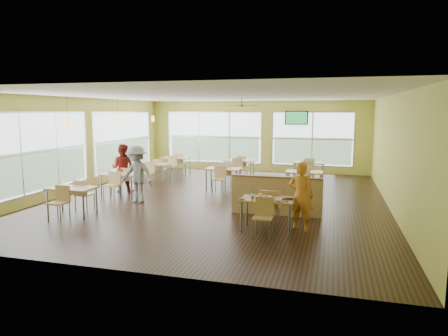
{
  "coord_description": "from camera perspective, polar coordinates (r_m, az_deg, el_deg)",
  "views": [
    {
      "loc": [
        3.42,
        -11.87,
        2.73
      ],
      "look_at": [
        0.49,
        -1.28,
        1.17
      ],
      "focal_mm": 32.0,
      "sensor_mm": 36.0,
      "label": 1
    }
  ],
  "objects": [
    {
      "name": "dining_tables",
      "position": [
        14.46,
        -2.74,
        -0.26
      ],
      "size": [
        6.92,
        8.72,
        0.87
      ],
      "color": "tan",
      "rests_on": "floor"
    },
    {
      "name": "pendant_lights",
      "position": [
        14.19,
        -12.45,
        6.79
      ],
      "size": [
        0.11,
        7.31,
        0.86
      ],
      "color": "#2D2119",
      "rests_on": "ceiling"
    },
    {
      "name": "half_wall_divider",
      "position": [
        10.65,
        7.46,
        -3.94
      ],
      "size": [
        2.4,
        0.14,
        1.04
      ],
      "color": "tan",
      "rests_on": "floor"
    },
    {
      "name": "cup_yellow",
      "position": [
        9.16,
        5.22,
        -4.01
      ],
      "size": [
        0.09,
        0.09,
        0.33
      ],
      "color": "white",
      "rests_on": "main_table"
    },
    {
      "name": "cup_blue",
      "position": [
        9.02,
        4.09,
        -4.17
      ],
      "size": [
        0.09,
        0.09,
        0.34
      ],
      "color": "white",
      "rests_on": "main_table"
    },
    {
      "name": "wrapper_right",
      "position": [
        8.92,
        7.72,
        -4.69
      ],
      "size": [
        0.16,
        0.15,
        0.04
      ],
      "primitive_type": "ellipsoid",
      "rotation": [
        0.0,
        0.0,
        0.07
      ],
      "color": "#A58950",
      "rests_on": "main_table"
    },
    {
      "name": "main_table",
      "position": [
        9.23,
        6.21,
        -5.11
      ],
      "size": [
        1.22,
        1.52,
        0.87
      ],
      "color": "tan",
      "rests_on": "floor"
    },
    {
      "name": "wrapper_left",
      "position": [
        9.06,
        2.54,
        -4.42
      ],
      "size": [
        0.18,
        0.17,
        0.04
      ],
      "primitive_type": "ellipsoid",
      "rotation": [
        0.0,
        0.0,
        0.25
      ],
      "color": "#A58950",
      "rests_on": "main_table"
    },
    {
      "name": "ketchup_cup",
      "position": [
        8.95,
        8.94,
        -4.73
      ],
      "size": [
        0.05,
        0.05,
        0.02
      ],
      "primitive_type": "cylinder",
      "color": "#930103",
      "rests_on": "main_table"
    },
    {
      "name": "cup_red_near",
      "position": [
        9.0,
        6.6,
        -4.28
      ],
      "size": [
        0.08,
        0.08,
        0.3
      ],
      "color": "white",
      "rests_on": "main_table"
    },
    {
      "name": "window_bays",
      "position": [
        16.18,
        -6.64,
        3.6
      ],
      "size": [
        9.24,
        10.24,
        2.38
      ],
      "color": "white",
      "rests_on": "room"
    },
    {
      "name": "food_basket",
      "position": [
        9.22,
        9.25,
        -4.22
      ],
      "size": [
        0.24,
        0.24,
        0.05
      ],
      "color": "black",
      "rests_on": "main_table"
    },
    {
      "name": "tv_backwall",
      "position": [
        17.85,
        10.31,
        7.07
      ],
      "size": [
        1.0,
        0.07,
        0.6
      ],
      "color": "black",
      "rests_on": "wall_back"
    },
    {
      "name": "wrapper_mid",
      "position": [
        9.35,
        6.07,
        -4.02
      ],
      "size": [
        0.23,
        0.21,
        0.05
      ],
      "primitive_type": "ellipsoid",
      "rotation": [
        0.0,
        0.0,
        0.14
      ],
      "color": "#A58950",
      "rests_on": "main_table"
    },
    {
      "name": "room",
      "position": [
        12.41,
        -0.62,
        2.87
      ],
      "size": [
        12.0,
        12.04,
        3.2
      ],
      "color": "black",
      "rests_on": "ground"
    },
    {
      "name": "cup_red_far",
      "position": [
        8.93,
        8.48,
        -4.37
      ],
      "size": [
        0.09,
        0.09,
        0.33
      ],
      "color": "white",
      "rests_on": "main_table"
    },
    {
      "name": "patron_grey",
      "position": [
        12.27,
        -12.32,
        -0.87
      ],
      "size": [
        1.21,
        0.83,
        1.72
      ],
      "primitive_type": "imported",
      "rotation": [
        0.0,
        0.0,
        -0.18
      ],
      "color": "slate",
      "rests_on": "floor"
    },
    {
      "name": "patron_maroon",
      "position": [
        13.93,
        -14.26,
        -0.03
      ],
      "size": [
        0.86,
        0.71,
        1.64
      ],
      "primitive_type": "imported",
      "rotation": [
        0.0,
        0.0,
        3.25
      ],
      "color": "maroon",
      "rests_on": "floor"
    },
    {
      "name": "ceiling_fan",
      "position": [
        15.26,
        2.53,
        8.9
      ],
      "size": [
        1.25,
        1.25,
        0.29
      ],
      "color": "#2D2119",
      "rests_on": "ceiling"
    },
    {
      "name": "man_plaid",
      "position": [
        9.34,
        10.91,
        -3.96
      ],
      "size": [
        0.66,
        0.5,
        1.61
      ],
      "primitive_type": "imported",
      "rotation": [
        0.0,
        0.0,
        2.93
      ],
      "color": "orange",
      "rests_on": "floor"
    }
  ]
}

